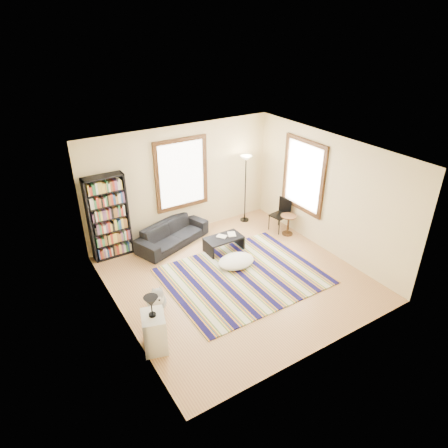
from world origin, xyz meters
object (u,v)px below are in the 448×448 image
side_table (288,225)px  folding_chair (279,215)px  bookshelf (108,217)px  sofa (172,234)px  floor_lamp (245,189)px  floor_cushion (236,261)px  white_cabinet (154,332)px  coffee_table (224,244)px  dog (156,296)px

side_table → folding_chair: (-0.05, 0.30, 0.16)m
bookshelf → sofa: bearing=-10.8°
sofa → floor_lamp: bearing=-17.3°
floor_cushion → floor_lamp: floor_lamp is taller
sofa → white_cabinet: size_ratio=2.71×
coffee_table → dog: dog is taller
side_table → coffee_table: bearing=173.9°
dog → side_table: bearing=24.2°
side_table → folding_chair: 0.34m
bookshelf → floor_cushion: size_ratio=2.31×
bookshelf → floor_lamp: 3.66m
coffee_table → floor_cushion: 0.71m
sofa → folding_chair: bearing=-37.2°
coffee_table → side_table: (1.83, -0.19, 0.09)m
bookshelf → coffee_table: bearing=-27.5°
folding_chair → dog: folding_chair is taller
folding_chair → bookshelf: bearing=156.2°
bookshelf → floor_cushion: 3.06m
side_table → white_cabinet: size_ratio=0.77×
bookshelf → dog: bookshelf is taller
side_table → dog: 4.17m
floor_lamp → white_cabinet: floor_lamp is taller
white_cabinet → coffee_table: bearing=54.8°
bookshelf → folding_chair: size_ratio=2.33×
floor_cushion → floor_lamp: (1.43, 1.74, 0.82)m
dog → floor_lamp: bearing=42.5°
coffee_table → folding_chair: 1.80m
bookshelf → floor_lamp: bookshelf is taller
coffee_table → folding_chair: bearing=3.3°
coffee_table → side_table: 1.84m
folding_chair → dog: 4.20m
sofa → floor_cushion: 1.83m
floor_cushion → folding_chair: folding_chair is taller
coffee_table → white_cabinet: (-2.67, -2.07, 0.17)m
sofa → dog: bearing=-142.6°
sofa → white_cabinet: white_cabinet is taller
floor_cushion → dog: (-2.14, -0.43, 0.19)m
bookshelf → side_table: 4.45m
side_table → white_cabinet: bearing=-157.3°
white_cabinet → floor_cushion: bearing=45.1°
floor_cushion → side_table: size_ratio=1.61×
sofa → folding_chair: folding_chair is taller
coffee_table → white_cabinet: bearing=-142.2°
sofa → coffee_table: 1.31m
sofa → dog: (-1.33, -2.07, 0.02)m
floor_cushion → floor_lamp: bearing=50.5°
sofa → side_table: 2.96m
floor_lamp → side_table: (0.50, -1.24, -0.66)m
coffee_table → floor_lamp: floor_lamp is taller
floor_cushion → side_table: (1.93, 0.50, 0.16)m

